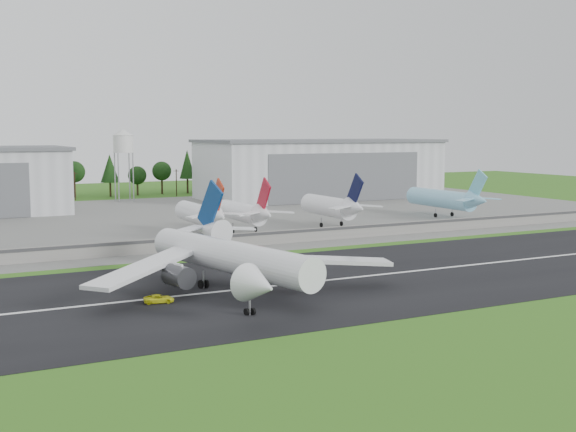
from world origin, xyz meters
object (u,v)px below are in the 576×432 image
ground_vehicle (159,299)px  parked_jet_red_a (202,214)px  main_airliner (231,264)px  parked_jet_navy (334,206)px  parked_jet_skyblue (447,199)px  parked_jet_red_b (246,212)px

ground_vehicle → parked_jet_red_a: size_ratio=0.16×
main_airliner → parked_jet_red_a: bearing=-118.8°
ground_vehicle → parked_jet_navy: size_ratio=0.16×
parked_jet_skyblue → main_airliner: bearing=-146.0°
parked_jet_red_b → parked_jet_skyblue: parked_jet_skyblue is taller
parked_jet_red_b → parked_jet_navy: parked_jet_navy is taller
parked_jet_skyblue → ground_vehicle: bearing=-148.2°
parked_jet_red_a → parked_jet_red_b: (12.99, -0.03, -0.14)m
main_airliner → parked_jet_skyblue: bearing=-158.9°
parked_jet_red_a → parked_jet_red_b: bearing=-0.1°
main_airliner → parked_jet_red_a: (19.11, 66.98, 1.21)m
main_airliner → parked_jet_red_b: (32.10, 66.95, 1.07)m
ground_vehicle → parked_jet_red_a: 77.65m
ground_vehicle → main_airliner: bearing=-66.2°
parked_jet_navy → parked_jet_skyblue: size_ratio=0.84×
parked_jet_red_a → parked_jet_navy: (41.36, 0.03, 0.19)m
parked_jet_navy → main_airliner: bearing=-132.1°
parked_jet_red_a → parked_jet_skyblue: bearing=3.3°
parked_jet_red_b → parked_jet_skyblue: (74.78, 5.06, 0.29)m
parked_jet_red_b → parked_jet_navy: 28.37m
parked_jet_red_a → parked_jet_navy: parked_jet_navy is taller
ground_vehicle → parked_jet_red_b: size_ratio=0.16×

